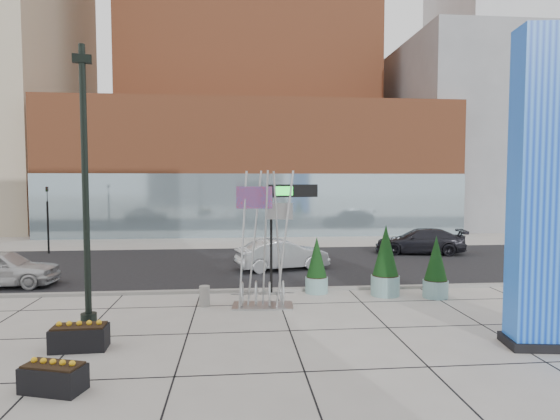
{
  "coord_description": "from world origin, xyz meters",
  "views": [
    {
      "loc": [
        -0.58,
        -14.56,
        4.47
      ],
      "look_at": [
        0.99,
        2.0,
        3.42
      ],
      "focal_mm": 30.0,
      "sensor_mm": 36.0,
      "label": 1
    }
  ],
  "objects": [
    {
      "name": "box_planter_north",
      "position": [
        -4.72,
        -2.0,
        0.36
      ],
      "size": [
        1.44,
        0.76,
        0.78
      ],
      "rotation": [
        0.0,
        0.0,
        0.04
      ],
      "color": "black",
      "rests_on": "ground"
    },
    {
      "name": "car_silver_mid",
      "position": [
        1.71,
        8.5,
        0.75
      ],
      "size": [
        4.83,
        2.65,
        1.51
      ],
      "primitive_type": "imported",
      "rotation": [
        0.0,
        0.0,
        1.81
      ],
      "color": "#ABAEB3",
      "rests_on": "ground"
    },
    {
      "name": "street_asphalt",
      "position": [
        0.0,
        10.0,
        0.01
      ],
      "size": [
        80.0,
        12.0,
        0.02
      ],
      "primitive_type": "cube",
      "color": "black",
      "rests_on": "ground"
    },
    {
      "name": "building_grey_parking",
      "position": [
        26.0,
        32.0,
        9.0
      ],
      "size": [
        20.0,
        18.0,
        18.0
      ],
      "primitive_type": "cube",
      "color": "slate",
      "rests_on": "ground"
    },
    {
      "name": "curb_edge",
      "position": [
        0.0,
        4.0,
        0.06
      ],
      "size": [
        80.0,
        0.3,
        0.12
      ],
      "primitive_type": "cube",
      "color": "gray",
      "rests_on": "ground"
    },
    {
      "name": "lamp_post",
      "position": [
        -4.97,
        -0.4,
        3.43
      ],
      "size": [
        0.56,
        0.46,
        8.39
      ],
      "rotation": [
        0.0,
        0.0,
        0.24
      ],
      "color": "black",
      "rests_on": "ground"
    },
    {
      "name": "round_planter_east",
      "position": [
        7.0,
        2.43,
        1.13
      ],
      "size": [
        0.95,
        0.95,
        2.38
      ],
      "color": "#7DA9A8",
      "rests_on": "ground"
    },
    {
      "name": "blue_pylon",
      "position": [
        7.91,
        -3.0,
        4.08
      ],
      "size": [
        2.68,
        1.5,
        8.45
      ],
      "rotation": [
        0.0,
        0.0,
        -0.15
      ],
      "color": "blue",
      "rests_on": "ground"
    },
    {
      "name": "tower_glass_front",
      "position": [
        1.0,
        22.2,
        2.5
      ],
      "size": [
        34.0,
        0.6,
        5.0
      ],
      "primitive_type": "cube",
      "color": "#8CA5B2",
      "rests_on": "ground"
    },
    {
      "name": "ground",
      "position": [
        0.0,
        0.0,
        0.0
      ],
      "size": [
        160.0,
        160.0,
        0.0
      ],
      "primitive_type": "plane",
      "color": "#9E9991",
      "rests_on": "ground"
    },
    {
      "name": "public_art_sculpture",
      "position": [
        0.37,
        1.77,
        1.27
      ],
      "size": [
        2.21,
        1.23,
        4.84
      ],
      "rotation": [
        0.0,
        0.0,
        -0.08
      ],
      "color": "#B7BABC",
      "rests_on": "ground"
    },
    {
      "name": "box_planter_south",
      "position": [
        -4.45,
        -4.5,
        0.33
      ],
      "size": [
        1.42,
        1.0,
        0.71
      ],
      "rotation": [
        0.0,
        0.0,
        -0.3
      ],
      "color": "black",
      "rests_on": "ground"
    },
    {
      "name": "car_dark_east",
      "position": [
        10.57,
        12.77,
        0.77
      ],
      "size": [
        5.62,
        3.21,
        1.54
      ],
      "primitive_type": "imported",
      "rotation": [
        0.0,
        0.0,
        -1.78
      ],
      "color": "black",
      "rests_on": "ground"
    },
    {
      "name": "overhead_street_sign",
      "position": [
        1.54,
        3.8,
        3.7
      ],
      "size": [
        2.02,
        0.58,
        4.31
      ],
      "rotation": [
        0.0,
        0.0,
        0.2
      ],
      "color": "black",
      "rests_on": "ground"
    },
    {
      "name": "building_pale_office",
      "position": [
        36.0,
        48.0,
        27.5
      ],
      "size": [
        16.0,
        16.0,
        55.0
      ],
      "primitive_type": "cube",
      "color": "#B2B7BC",
      "rests_on": "ground"
    },
    {
      "name": "round_planter_mid",
      "position": [
        5.2,
        2.96,
        1.31
      ],
      "size": [
        1.1,
        1.1,
        2.76
      ],
      "color": "#7DA9A8",
      "rests_on": "ground"
    },
    {
      "name": "concrete_bollard",
      "position": [
        -1.71,
        2.0,
        0.36
      ],
      "size": [
        0.37,
        0.37,
        0.73
      ],
      "primitive_type": "cylinder",
      "color": "gray",
      "rests_on": "ground"
    },
    {
      "name": "car_white_west",
      "position": [
        -10.43,
        5.87,
        0.78
      ],
      "size": [
        4.61,
        1.89,
        1.57
      ],
      "primitive_type": "imported",
      "rotation": [
        0.0,
        0.0,
        1.56
      ],
      "color": "silver",
      "rests_on": "ground"
    },
    {
      "name": "tower_podium",
      "position": [
        1.0,
        27.0,
        5.5
      ],
      "size": [
        34.0,
        10.0,
        11.0
      ],
      "primitive_type": "cube",
      "color": "#9D4F2D",
      "rests_on": "ground"
    },
    {
      "name": "traffic_signal",
      "position": [
        -12.0,
        15.0,
        2.3
      ],
      "size": [
        0.15,
        0.18,
        4.1
      ],
      "color": "black",
      "rests_on": "ground"
    },
    {
      "name": "round_planter_west",
      "position": [
        2.6,
        3.6,
        1.06
      ],
      "size": [
        0.9,
        0.9,
        2.25
      ],
      "color": "#7DA9A8",
      "rests_on": "ground"
    }
  ]
}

